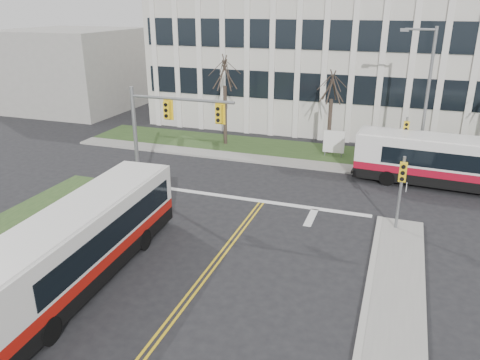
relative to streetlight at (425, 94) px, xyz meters
name	(u,v)px	position (x,y,z in m)	size (l,w,h in m)	color
ground	(205,277)	(-8.03, -16.20, -5.19)	(120.00, 120.00, 0.00)	black
sidewalk_cross	(365,171)	(-3.03, -1.00, -5.12)	(44.00, 1.60, 0.14)	#9E9B93
building_lawn	(369,158)	(-3.03, 1.80, -5.13)	(44.00, 5.00, 0.12)	#2A461E
office_building	(387,56)	(-3.03, 13.80, 0.81)	(40.00, 16.00, 12.00)	beige
building_annex	(74,69)	(-34.03, 9.80, -1.19)	(12.00, 12.00, 8.00)	#9E9B93
mast_arm_signal	(160,124)	(-13.65, -9.04, -0.94)	(6.11, 0.38, 6.20)	slate
signal_pole_near	(401,183)	(-0.83, -9.30, -2.69)	(0.34, 0.39, 3.80)	slate
signal_pole_far	(405,137)	(-0.83, -0.80, -2.69)	(0.34, 0.39, 3.80)	slate
streetlight	(425,94)	(0.00, 0.00, 0.00)	(2.15, 0.25, 9.20)	slate
directory_sign	(334,142)	(-5.53, 1.30, -4.02)	(1.50, 0.12, 2.00)	slate
tree_left	(225,74)	(-14.03, 1.80, 0.32)	(1.80, 1.80, 7.70)	#42352B
tree_mid	(332,88)	(-6.03, 2.00, -0.31)	(1.80, 1.80, 6.82)	#42352B
bus_main	(81,245)	(-12.54, -17.94, -3.66)	(2.50, 11.54, 3.08)	silver
bus_cross	(453,164)	(2.06, -2.20, -3.69)	(2.45, 11.29, 3.01)	silver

